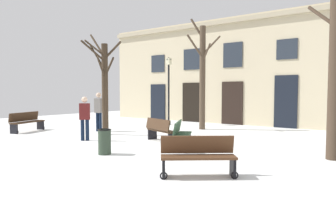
% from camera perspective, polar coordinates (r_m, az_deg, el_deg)
% --- Properties ---
extents(ground_plane, '(29.48, 29.48, 0.00)m').
position_cam_1_polar(ground_plane, '(12.46, -4.41, -5.10)').
color(ground_plane, white).
extents(building_facade, '(18.43, 0.60, 6.06)m').
position_cam_1_polar(building_facade, '(19.16, 11.91, 7.08)').
color(building_facade, beige).
rests_on(building_facade, ground).
extents(tree_right_of_center, '(1.48, 1.18, 5.43)m').
position_cam_1_polar(tree_right_of_center, '(16.37, 5.94, 6.36)').
color(tree_right_of_center, '#4C3D2D').
rests_on(tree_right_of_center, ground).
extents(tree_left_of_center, '(2.03, 2.02, 4.50)m').
position_cam_1_polar(tree_left_of_center, '(14.53, -10.92, 4.88)').
color(tree_left_of_center, '#382B1E').
rests_on(tree_left_of_center, ground).
extents(streetlamp, '(0.30, 0.30, 3.79)m').
position_cam_1_polar(streetlamp, '(18.51, 0.12, 4.95)').
color(streetlamp, black).
rests_on(streetlamp, ground).
extents(litter_bin, '(0.41, 0.41, 0.76)m').
position_cam_1_polar(litter_bin, '(10.07, -10.89, -5.03)').
color(litter_bin, '#2D3D2D').
rests_on(litter_bin, ground).
extents(bench_facing_shops, '(1.22, 1.71, 0.91)m').
position_cam_1_polar(bench_facing_shops, '(10.86, 2.32, -3.89)').
color(bench_facing_shops, '#2D4C33').
rests_on(bench_facing_shops, ground).
extents(bench_by_litter_bin, '(1.07, 1.93, 0.91)m').
position_cam_1_polar(bench_by_litter_bin, '(16.79, -23.21, -1.51)').
color(bench_by_litter_bin, '#3D2819').
rests_on(bench_by_litter_bin, ground).
extents(bench_near_center_tree, '(1.60, 1.43, 0.90)m').
position_cam_1_polar(bench_near_center_tree, '(7.39, 5.20, -7.58)').
color(bench_near_center_tree, '#51331E').
rests_on(bench_near_center_tree, ground).
extents(bench_near_lamp, '(1.68, 1.01, 0.87)m').
position_cam_1_polar(bench_near_lamp, '(12.29, -1.27, -3.13)').
color(bench_near_lamp, '#3D2819').
rests_on(bench_near_lamp, ground).
extents(person_crossing_plaza, '(0.41, 0.27, 1.82)m').
position_cam_1_polar(person_crossing_plaza, '(15.80, -11.86, 0.41)').
color(person_crossing_plaza, black).
rests_on(person_crossing_plaza, ground).
extents(person_near_bench, '(0.43, 0.42, 1.68)m').
position_cam_1_polar(person_near_bench, '(12.96, -14.18, -0.73)').
color(person_near_bench, black).
rests_on(person_near_bench, ground).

